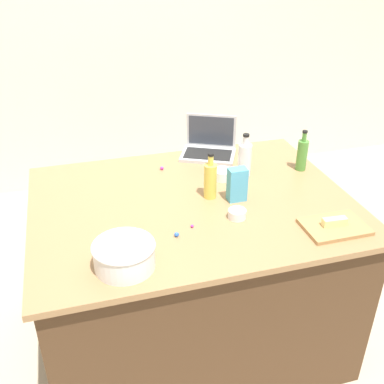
{
  "coord_description": "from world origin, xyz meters",
  "views": [
    {
      "loc": [
        -0.53,
        -1.86,
        2.05
      ],
      "look_at": [
        0.0,
        0.0,
        0.95
      ],
      "focal_mm": 42.75,
      "sensor_mm": 36.0,
      "label": 1
    }
  ],
  "objects": [
    {
      "name": "ground_plane",
      "position": [
        0.0,
        0.0,
        0.0
      ],
      "size": [
        12.0,
        12.0,
        0.0
      ],
      "primitive_type": "plane",
      "color": "#B7A88E"
    },
    {
      "name": "wall_back",
      "position": [
        0.0,
        2.1,
        1.3
      ],
      "size": [
        8.0,
        0.1,
        2.6
      ],
      "primitive_type": "cube",
      "color": "beige",
      "rests_on": "ground"
    },
    {
      "name": "island_counter",
      "position": [
        0.0,
        0.0,
        0.45
      ],
      "size": [
        1.56,
        1.18,
        0.9
      ],
      "color": "#4C331E",
      "rests_on": "ground"
    },
    {
      "name": "laptop",
      "position": [
        0.25,
        0.51,
        0.95
      ],
      "size": [
        0.38,
        0.34,
        0.22
      ],
      "color": "#B7B7BC",
      "rests_on": "island_counter"
    },
    {
      "name": "mixing_bowl_large",
      "position": [
        -0.39,
        -0.42,
        0.96
      ],
      "size": [
        0.25,
        0.25,
        0.11
      ],
      "color": "white",
      "rests_on": "island_counter"
    },
    {
      "name": "bottle_vinegar",
      "position": [
        0.35,
        0.19,
        0.99
      ],
      "size": [
        0.07,
        0.07,
        0.24
      ],
      "color": "white",
      "rests_on": "island_counter"
    },
    {
      "name": "bottle_olive",
      "position": [
        0.68,
        0.17,
        0.99
      ],
      "size": [
        0.06,
        0.06,
        0.23
      ],
      "color": "#4C8C38",
      "rests_on": "island_counter"
    },
    {
      "name": "bottle_oil",
      "position": [
        0.1,
        0.01,
        1.0
      ],
      "size": [
        0.06,
        0.06,
        0.24
      ],
      "color": "#DBC64C",
      "rests_on": "island_counter"
    },
    {
      "name": "cutting_board",
      "position": [
        0.55,
        -0.41,
        0.91
      ],
      "size": [
        0.28,
        0.2,
        0.02
      ],
      "primitive_type": "cube",
      "color": "#AD7F4C",
      "rests_on": "island_counter"
    },
    {
      "name": "butter_stick_left",
      "position": [
        0.54,
        -0.41,
        0.94
      ],
      "size": [
        0.11,
        0.04,
        0.04
      ],
      "primitive_type": "cube",
      "rotation": [
        0.0,
        0.0,
        -0.07
      ],
      "color": "#F4E58C",
      "rests_on": "cutting_board"
    },
    {
      "name": "ramekin_small",
      "position": [
        0.22,
        0.18,
        0.93
      ],
      "size": [
        0.1,
        0.1,
        0.05
      ],
      "primitive_type": "cylinder",
      "color": "white",
      "rests_on": "island_counter"
    },
    {
      "name": "ramekin_medium",
      "position": [
        0.16,
        -0.2,
        0.92
      ],
      "size": [
        0.08,
        0.08,
        0.04
      ],
      "primitive_type": "cylinder",
      "color": "white",
      "rests_on": "island_counter"
    },
    {
      "name": "candy_bag",
      "position": [
        0.21,
        -0.05,
        0.99
      ],
      "size": [
        0.09,
        0.06,
        0.17
      ],
      "primitive_type": "cube",
      "color": "#4CA5CC",
      "rests_on": "island_counter"
    },
    {
      "name": "candy_0",
      "position": [
        -0.31,
        -0.18,
        0.91
      ],
      "size": [
        0.02,
        0.02,
        0.02
      ],
      "primitive_type": "sphere",
      "color": "orange",
      "rests_on": "island_counter"
    },
    {
      "name": "candy_1",
      "position": [
        -0.44,
        -0.5,
        0.91
      ],
      "size": [
        0.01,
        0.01,
        0.01
      ],
      "primitive_type": "sphere",
      "color": "yellow",
      "rests_on": "island_counter"
    },
    {
      "name": "candy_2",
      "position": [
        -0.06,
        -0.23,
        0.91
      ],
      "size": [
        0.01,
        0.01,
        0.01
      ],
      "primitive_type": "sphere",
      "color": "#CC3399",
      "rests_on": "island_counter"
    },
    {
      "name": "candy_3",
      "position": [
        -0.15,
        -0.27,
        0.91
      ],
      "size": [
        0.02,
        0.02,
        0.02
      ],
      "primitive_type": "sphere",
      "color": "blue",
      "rests_on": "island_counter"
    },
    {
      "name": "candy_4",
      "position": [
        -0.07,
        0.37,
        0.91
      ],
      "size": [
        0.02,
        0.02,
        0.02
      ],
      "primitive_type": "sphere",
      "color": "#CC3399",
      "rests_on": "island_counter"
    },
    {
      "name": "candy_5",
      "position": [
        -0.48,
        -0.25,
        0.91
      ],
      "size": [
        0.01,
        0.01,
        0.01
      ],
      "primitive_type": "sphere",
      "color": "orange",
      "rests_on": "island_counter"
    }
  ]
}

